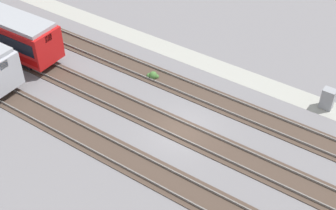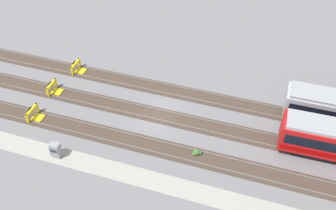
% 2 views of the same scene
% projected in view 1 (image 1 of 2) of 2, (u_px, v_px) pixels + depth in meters
% --- Properties ---
extents(ground_plane, '(400.00, 400.00, 0.00)m').
position_uv_depth(ground_plane, '(181.00, 131.00, 32.01)').
color(ground_plane, slate).
extents(service_walkway, '(54.00, 2.00, 0.01)m').
position_uv_depth(service_walkway, '(236.00, 74.00, 37.08)').
color(service_walkway, '#9E9E93').
rests_on(service_walkway, ground).
extents(rail_track_nearest, '(90.00, 2.24, 0.21)m').
position_uv_depth(rail_track_nearest, '(212.00, 99.00, 34.65)').
color(rail_track_nearest, '#47382D').
rests_on(rail_track_nearest, ground).
extents(rail_track_near_inner, '(90.00, 2.24, 0.21)m').
position_uv_depth(rail_track_near_inner, '(181.00, 130.00, 31.98)').
color(rail_track_near_inner, '#47382D').
rests_on(rail_track_near_inner, ground).
extents(rail_track_middle, '(90.00, 2.24, 0.21)m').
position_uv_depth(rail_track_middle, '(145.00, 168.00, 29.31)').
color(rail_track_middle, '#47382D').
rests_on(rail_track_middle, ground).
extents(electrical_cabinet, '(0.90, 0.73, 1.60)m').
position_uv_depth(electrical_cabinet, '(328.00, 99.00, 33.45)').
color(electrical_cabinet, gray).
rests_on(electrical_cabinet, ground).
extents(weed_clump, '(0.92, 0.70, 0.64)m').
position_uv_depth(weed_clump, '(153.00, 76.00, 36.55)').
color(weed_clump, '#427033').
rests_on(weed_clump, ground).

